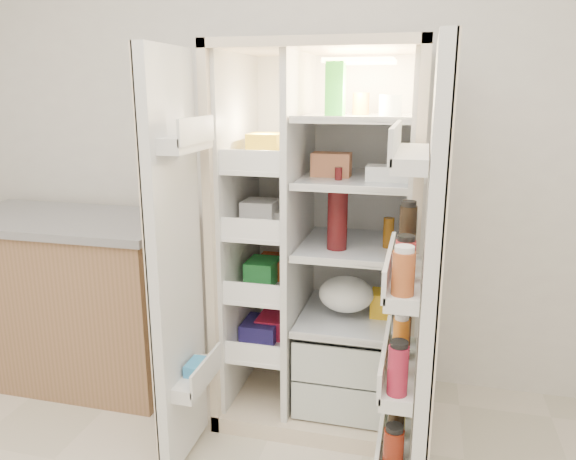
# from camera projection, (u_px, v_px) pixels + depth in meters

# --- Properties ---
(wall_back) EXTENTS (4.00, 0.02, 2.70)m
(wall_back) POSITION_uv_depth(u_px,v_px,m) (304.00, 137.00, 2.92)
(wall_back) COLOR silver
(wall_back) RESTS_ON floor
(refrigerator) EXTENTS (0.93, 0.70, 1.80)m
(refrigerator) POSITION_uv_depth(u_px,v_px,m) (327.00, 267.00, 2.70)
(refrigerator) COLOR beige
(refrigerator) RESTS_ON floor
(freezer_door) EXTENTS (0.15, 0.40, 1.72)m
(freezer_door) POSITION_uv_depth(u_px,v_px,m) (176.00, 268.00, 2.22)
(freezer_door) COLOR silver
(freezer_door) RESTS_ON floor
(fridge_door) EXTENTS (0.17, 0.58, 1.72)m
(fridge_door) POSITION_uv_depth(u_px,v_px,m) (423.00, 305.00, 1.91)
(fridge_door) COLOR silver
(fridge_door) RESTS_ON floor
(kitchen_counter) EXTENTS (1.28, 0.68, 0.93)m
(kitchen_counter) POSITION_uv_depth(u_px,v_px,m) (72.00, 297.00, 3.07)
(kitchen_counter) COLOR #8C6346
(kitchen_counter) RESTS_ON floor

